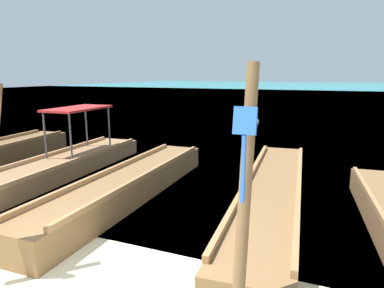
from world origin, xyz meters
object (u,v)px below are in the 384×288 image
longtail_boat_orange_ribbon (127,186)px  longtail_boat_blue_ribbon (272,199)px  longtail_boat_green_ribbon (64,164)px  mooring_buoy_near (254,122)px

longtail_boat_orange_ribbon → longtail_boat_blue_ribbon: 3.19m
longtail_boat_orange_ribbon → longtail_boat_blue_ribbon: longtail_boat_blue_ribbon is taller
longtail_boat_green_ribbon → longtail_boat_orange_ribbon: bearing=-19.3°
longtail_boat_orange_ribbon → mooring_buoy_near: (0.34, 11.54, -0.04)m
longtail_boat_green_ribbon → longtail_boat_orange_ribbon: (2.70, -0.95, -0.00)m
longtail_boat_orange_ribbon → mooring_buoy_near: 11.54m
longtail_boat_blue_ribbon → mooring_buoy_near: longtail_boat_blue_ribbon is taller
longtail_boat_green_ribbon → mooring_buoy_near: longtail_boat_green_ribbon is taller
longtail_boat_orange_ribbon → longtail_boat_blue_ribbon: (3.17, 0.32, 0.04)m
longtail_boat_blue_ribbon → mooring_buoy_near: 11.57m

